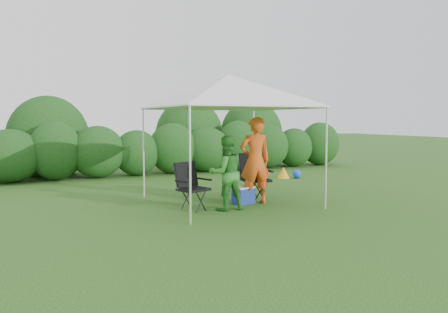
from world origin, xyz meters
name	(u,v)px	position (x,y,z in m)	size (l,w,h in m)	color
ground	(239,207)	(0.00, 0.00, 0.00)	(70.00, 70.00, 0.00)	#32611F
hedge	(156,150)	(0.04, 6.00, 0.83)	(15.32, 1.53, 1.80)	#1D4D19
canopy	(228,92)	(0.00, 0.50, 2.46)	(3.10, 3.10, 2.83)	silver
chair_right	(254,174)	(0.70, 0.56, 0.61)	(0.74, 0.69, 1.08)	black
chair_left	(190,183)	(-1.03, 0.17, 0.55)	(0.72, 0.69, 0.98)	black
man	(255,161)	(0.48, 0.15, 0.95)	(0.70, 0.46, 1.91)	#E9551A
woman	(226,173)	(-0.39, -0.17, 0.76)	(0.74, 0.58, 1.53)	#2F842B
cooler	(243,195)	(0.24, 0.24, 0.19)	(0.52, 0.42, 0.38)	navy
bottle	(247,181)	(0.30, 0.20, 0.52)	(0.07, 0.07, 0.27)	#592D0C
lawn_toy	(287,173)	(3.46, 3.29, 0.16)	(0.69, 0.57, 0.34)	#FAAC1A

